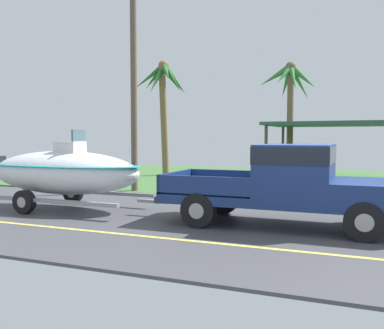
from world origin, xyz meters
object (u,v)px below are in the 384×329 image
(utility_pole, at_px, (134,72))
(boat_on_trailer, at_px, (63,172))
(palm_tree_near_left, at_px, (290,90))
(palm_tree_mid, at_px, (164,88))
(carport_awning, at_px, (336,126))
(pickup_truck_towing, at_px, (294,181))

(utility_pole, bearing_deg, boat_on_trailer, -90.33)
(palm_tree_near_left, bearing_deg, palm_tree_mid, -168.57)
(boat_on_trailer, distance_m, carport_awning, 12.74)
(palm_tree_near_left, xyz_separation_m, utility_pole, (-4.57, -7.43, 0.09))
(carport_awning, xyz_separation_m, palm_tree_near_left, (-2.22, 0.86, 1.78))
(carport_awning, bearing_deg, palm_tree_mid, -177.21)
(palm_tree_near_left, height_order, utility_pole, utility_pole)
(utility_pole, bearing_deg, palm_tree_near_left, 58.41)
(pickup_truck_towing, bearing_deg, carport_awning, 88.67)
(boat_on_trailer, distance_m, palm_tree_near_left, 12.84)
(pickup_truck_towing, bearing_deg, palm_tree_near_left, 99.72)
(pickup_truck_towing, relative_size, palm_tree_mid, 0.92)
(boat_on_trailer, bearing_deg, utility_pole, 89.67)
(boat_on_trailer, xyz_separation_m, utility_pole, (0.02, 4.08, 3.41))
(boat_on_trailer, relative_size, carport_awning, 1.01)
(palm_tree_near_left, relative_size, palm_tree_mid, 0.95)
(carport_awning, height_order, palm_tree_mid, palm_tree_mid)
(palm_tree_mid, xyz_separation_m, utility_pole, (1.74, -6.16, -0.16))
(palm_tree_near_left, bearing_deg, pickup_truck_towing, -80.28)
(boat_on_trailer, height_order, palm_tree_mid, palm_tree_mid)
(palm_tree_near_left, relative_size, utility_pole, 0.67)
(palm_tree_mid, bearing_deg, boat_on_trailer, -80.49)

